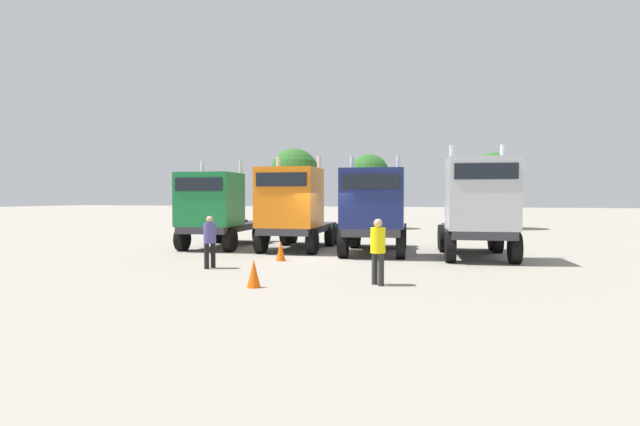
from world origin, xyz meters
name	(u,v)px	position (x,y,z in m)	size (l,w,h in m)	color
ground	(324,257)	(0.00, 0.00, 0.00)	(200.00, 200.00, 0.00)	gray
semi_truck_green	(217,210)	(-5.64, 1.89, 1.77)	(3.09, 6.43, 4.00)	#333338
semi_truck_orange	(294,208)	(-1.93, 1.89, 1.88)	(2.91, 6.06, 4.17)	#333338
semi_truck_navy	(374,211)	(1.67, 1.44, 1.79)	(3.23, 6.47, 4.04)	#333338
semi_truck_silver	(479,207)	(5.71, 1.06, 1.96)	(3.20, 6.17, 4.35)	#333338
visitor_in_hivis	(378,247)	(3.08, -5.54, 1.03)	(0.57, 0.57, 1.77)	#292929
visitor_with_camera	(210,238)	(-2.78, -3.96, 1.00)	(0.51, 0.51, 1.72)	black
traffic_cone_near	(281,251)	(-1.25, -1.46, 0.36)	(0.36, 0.36, 0.73)	#F2590C
traffic_cone_mid	(254,273)	(0.06, -6.82, 0.37)	(0.36, 0.36, 0.73)	#F2590C
oak_far_left	(294,173)	(-7.51, 17.76, 4.13)	(3.77, 3.77, 6.03)	#4C3823
oak_far_centre	(369,175)	(-1.84, 18.31, 3.99)	(2.98, 2.98, 5.51)	#4C3823
oak_far_right	(492,179)	(6.89, 20.81, 3.67)	(3.89, 3.89, 5.63)	#4C3823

